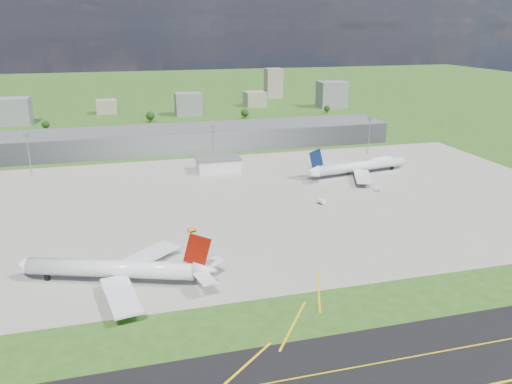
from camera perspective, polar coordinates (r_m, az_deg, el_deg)
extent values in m
plane|color=#2A5219|center=(358.09, -7.43, 4.44)|extent=(1400.00, 1400.00, 0.00)
cube|color=#9B978D|center=(255.85, -1.80, -1.14)|extent=(360.00, 190.00, 0.08)
cube|color=slate|center=(370.90, -7.79, 6.10)|extent=(300.00, 42.00, 15.00)
cube|color=silver|center=(310.76, -4.35, 3.14)|extent=(26.00, 16.00, 8.00)
cylinder|color=gray|center=(323.13, -24.49, 3.67)|extent=(0.70, 0.70, 25.00)
cube|color=gray|center=(320.47, -24.79, 5.88)|extent=(3.50, 2.00, 1.20)
cylinder|color=gray|center=(322.98, -4.89, 5.28)|extent=(0.70, 0.70, 25.00)
cube|color=gray|center=(320.32, -4.95, 7.50)|extent=(3.50, 2.00, 1.20)
cylinder|color=gray|center=(358.36, 12.78, 6.20)|extent=(0.70, 0.70, 25.00)
cube|color=gray|center=(355.96, 12.93, 8.21)|extent=(3.50, 2.00, 1.20)
cylinder|color=white|center=(182.73, -16.31, -8.39)|extent=(57.60, 25.34, 6.10)
cone|color=white|center=(196.02, -25.19, -7.59)|extent=(6.82, 7.44, 6.10)
cone|color=white|center=(173.73, -5.80, -8.85)|extent=(9.69, 8.45, 6.10)
cube|color=maroon|center=(184.27, -16.86, -8.87)|extent=(46.40, 18.42, 1.32)
cube|color=white|center=(168.80, -15.16, -11.34)|extent=(13.84, 27.64, 0.91)
cube|color=white|center=(193.09, -12.37, -7.15)|extent=(26.01, 24.13, 0.91)
cube|color=maroon|center=(170.96, -6.73, -6.62)|extent=(9.71, 3.84, 12.28)
cylinder|color=#38383D|center=(173.63, -15.48, -11.21)|extent=(6.35, 4.92, 3.25)
cylinder|color=#38383D|center=(191.37, -13.37, -8.12)|extent=(6.35, 4.92, 3.25)
cube|color=black|center=(178.91, -14.84, -10.42)|extent=(1.94, 1.69, 2.54)
cube|color=black|center=(186.50, -13.94, -9.09)|extent=(1.94, 1.69, 2.54)
cube|color=black|center=(193.84, -22.76, -8.96)|extent=(1.94, 1.69, 2.54)
cylinder|color=white|center=(308.70, 11.85, 2.94)|extent=(59.72, 15.13, 5.95)
cone|color=white|center=(328.10, 16.44, 3.49)|extent=(5.67, 6.63, 5.95)
cone|color=white|center=(290.64, 6.44, 2.41)|extent=(8.51, 7.07, 5.95)
cube|color=navy|center=(310.28, 12.11, 2.65)|extent=(48.59, 10.00, 1.25)
ellipsoid|color=white|center=(317.33, 14.15, 3.53)|extent=(19.74, 8.84, 5.36)
cube|color=white|center=(315.97, 9.03, 3.14)|extent=(23.56, 26.26, 0.86)
cube|color=white|center=(292.95, 12.09, 1.73)|extent=(17.69, 28.10, 0.86)
cube|color=#08183B|center=(289.99, 6.90, 3.80)|extent=(9.52, 1.96, 11.60)
cylinder|color=#38383D|center=(313.65, 10.15, 2.62)|extent=(5.69, 3.86, 3.07)
cylinder|color=#38383D|center=(318.42, 8.37, 2.95)|extent=(5.69, 3.86, 3.07)
cylinder|color=#38383D|center=(300.11, 11.97, 1.78)|extent=(5.69, 3.86, 3.07)
cylinder|color=#38383D|center=(289.55, 12.18, 1.15)|extent=(5.69, 3.86, 3.07)
cube|color=black|center=(309.95, 10.47, 2.31)|extent=(1.70, 1.38, 2.40)
cube|color=black|center=(303.17, 11.38, 1.88)|extent=(1.70, 1.38, 2.40)
cube|color=black|center=(324.02, 15.27, 2.66)|extent=(1.70, 1.38, 2.40)
cube|color=#F79E0E|center=(220.75, -7.31, -4.26)|extent=(3.88, 2.91, 1.38)
cube|color=black|center=(221.02, -7.30, -4.42)|extent=(3.42, 2.85, 0.70)
cube|color=white|center=(254.48, 7.46, -1.07)|extent=(3.39, 4.90, 1.98)
cube|color=black|center=(254.81, 7.45, -1.28)|extent=(3.26, 4.30, 0.70)
cube|color=silver|center=(280.00, 13.66, 0.37)|extent=(4.48, 4.15, 1.86)
cube|color=black|center=(280.28, 13.64, 0.19)|extent=(4.05, 3.83, 0.70)
cube|color=slate|center=(509.28, -25.91, 8.30)|extent=(28.00, 22.00, 24.00)
cube|color=gray|center=(540.78, -16.69, 9.32)|extent=(20.00, 18.00, 14.00)
cube|color=slate|center=(514.36, -7.74, 9.94)|extent=(26.00, 20.00, 22.00)
cube|color=gray|center=(568.98, -0.13, 10.60)|extent=(22.00, 24.00, 16.00)
cube|color=slate|center=(566.21, 8.67, 10.97)|extent=(30.00, 22.00, 28.00)
cube|color=gray|center=(635.94, 2.01, 12.33)|extent=(20.00, 18.00, 36.00)
cylinder|color=#382314|center=(472.01, -22.87, 6.73)|extent=(0.70, 0.70, 3.00)
sphere|color=black|center=(471.41, -22.92, 7.13)|extent=(6.75, 6.75, 6.75)
cylinder|color=#382314|center=(482.78, -11.96, 8.05)|extent=(0.70, 0.70, 3.60)
sphere|color=black|center=(482.10, -12.00, 8.52)|extent=(8.10, 8.10, 8.10)
cylinder|color=#382314|center=(490.81, -1.28, 8.59)|extent=(0.70, 0.70, 3.40)
sphere|color=black|center=(490.17, -1.29, 9.03)|extent=(7.65, 7.65, 7.65)
cylinder|color=#382314|center=(528.36, 8.10, 9.09)|extent=(0.70, 0.70, 2.80)
sphere|color=black|center=(527.87, 8.11, 9.43)|extent=(6.30, 6.30, 6.30)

